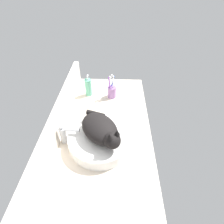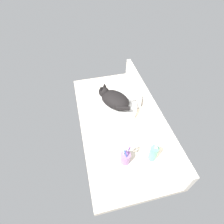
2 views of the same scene
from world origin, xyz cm
name	(u,v)px [view 1 (image 1 of 2)]	position (x,y,z in cm)	size (l,w,h in cm)	color
ground_plane	(104,130)	(0.00, 0.00, -2.00)	(122.35, 58.45, 4.00)	beige
backsplash_panel	(59,118)	(0.00, 27.43, 8.36)	(122.35, 3.60, 16.72)	silver
sink_basin	(100,139)	(-12.17, 1.34, 3.60)	(36.48, 36.48, 7.20)	white
cat	(101,129)	(-13.21, 0.46, 12.96)	(30.20, 28.62, 14.00)	black
faucet	(65,133)	(-11.55, 21.49, 7.30)	(3.60, 11.83, 13.60)	silver
soap_dispenser	(88,87)	(36.90, 14.69, 6.87)	(5.26, 5.26, 16.77)	#60B793
toothbrush_cup	(112,91)	(34.58, -3.56, 5.08)	(6.57, 6.57, 18.71)	#996BA8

